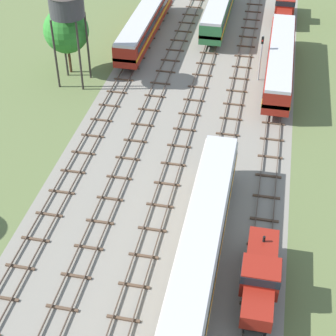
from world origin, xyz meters
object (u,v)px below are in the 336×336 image
object	(u,v)px
diesel_railcar_centre_right_mid	(280,60)
signal_post_nearest	(261,53)
shunter_loco_centre_right_nearest	(260,275)
diesel_railcar_centre_left_far	(220,5)
passenger_coach_centre_near	(203,235)
passenger_coach_far_left_midfar	(146,21)
water_tower	(66,5)
shunter_loco_centre_right_farther	(285,7)

from	to	relation	value
diesel_railcar_centre_right_mid	signal_post_nearest	distance (m)	2.50
shunter_loco_centre_right_nearest	diesel_railcar_centre_left_far	xyz separation A→B (m)	(-8.98, 47.86, 0.59)
shunter_loco_centre_right_nearest	passenger_coach_centre_near	distance (m)	5.18
passenger_coach_centre_near	signal_post_nearest	world-z (taller)	signal_post_nearest
passenger_coach_far_left_midfar	signal_post_nearest	xyz separation A→B (m)	(15.72, -8.51, 0.96)
passenger_coach_centre_near	water_tower	xyz separation A→B (m)	(-18.95, 24.76, 6.75)
passenger_coach_far_left_midfar	shunter_loco_centre_right_farther	size ratio (longest dim) A/B	2.60
passenger_coach_far_left_midfar	water_tower	size ratio (longest dim) A/B	2.00
passenger_coach_centre_near	signal_post_nearest	size ratio (longest dim) A/B	3.89
passenger_coach_far_left_midfar	passenger_coach_centre_near	bearing A→B (deg)	-70.51
passenger_coach_far_left_midfar	diesel_railcar_centre_left_far	distance (m)	11.56
diesel_railcar_centre_right_mid	shunter_loco_centre_right_farther	size ratio (longest dim) A/B	2.42
shunter_loco_centre_right_nearest	diesel_railcar_centre_right_mid	bearing A→B (deg)	90.00
shunter_loco_centre_right_nearest	shunter_loco_centre_right_farther	xyz separation A→B (m)	(0.00, 50.82, 0.00)
shunter_loco_centre_right_nearest	passenger_coach_centre_near	world-z (taller)	passenger_coach_centre_near
shunter_loco_centre_right_farther	signal_post_nearest	bearing A→B (deg)	-96.83
diesel_railcar_centre_right_mid	passenger_coach_far_left_midfar	distance (m)	19.66
passenger_coach_centre_near	passenger_coach_far_left_midfar	bearing A→B (deg)	109.49
diesel_railcar_centre_left_far	shunter_loco_centre_right_farther	distance (m)	9.48
diesel_railcar_centre_right_mid	passenger_coach_far_left_midfar	bearing A→B (deg)	156.05
diesel_railcar_centre_left_far	signal_post_nearest	world-z (taller)	signal_post_nearest
diesel_railcar_centre_left_far	shunter_loco_centre_right_farther	xyz separation A→B (m)	(8.98, 2.96, -0.59)
passenger_coach_far_left_midfar	water_tower	world-z (taller)	water_tower
diesel_railcar_centre_left_far	signal_post_nearest	size ratio (longest dim) A/B	3.63
shunter_loco_centre_right_farther	diesel_railcar_centre_left_far	bearing A→B (deg)	-161.76
diesel_railcar_centre_right_mid	passenger_coach_far_left_midfar	size ratio (longest dim) A/B	0.93
passenger_coach_centre_near	passenger_coach_far_left_midfar	world-z (taller)	same
diesel_railcar_centre_right_mid	signal_post_nearest	xyz separation A→B (m)	(-2.25, -0.53, 0.98)
signal_post_nearest	diesel_railcar_centre_right_mid	bearing A→B (deg)	13.22
passenger_coach_centre_near	signal_post_nearest	bearing A→B (deg)	85.66
passenger_coach_far_left_midfar	diesel_railcar_centre_right_mid	bearing A→B (deg)	-23.95
passenger_coach_centre_near	passenger_coach_far_left_midfar	size ratio (longest dim) A/B	1.00
shunter_loco_centre_right_farther	signal_post_nearest	size ratio (longest dim) A/B	1.50
passenger_coach_centre_near	diesel_railcar_centre_left_far	bearing A→B (deg)	95.66
passenger_coach_centre_near	diesel_railcar_centre_right_mid	size ratio (longest dim) A/B	1.07
diesel_railcar_centre_left_far	diesel_railcar_centre_right_mid	bearing A→B (deg)	-59.50
shunter_loco_centre_right_farther	passenger_coach_far_left_midfar	bearing A→B (deg)	-150.34
passenger_coach_centre_near	shunter_loco_centre_right_farther	size ratio (longest dim) A/B	2.60
passenger_coach_far_left_midfar	shunter_loco_centre_right_nearest	bearing A→B (deg)	-66.12
passenger_coach_centre_near	diesel_railcar_centre_left_far	distance (m)	45.56
diesel_railcar_centre_right_mid	shunter_loco_centre_right_farther	bearing A→B (deg)	90.00
passenger_coach_centre_near	water_tower	size ratio (longest dim) A/B	2.00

